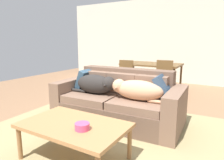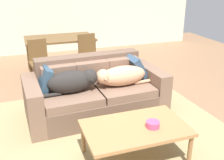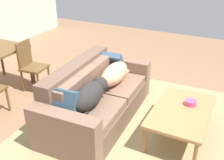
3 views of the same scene
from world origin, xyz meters
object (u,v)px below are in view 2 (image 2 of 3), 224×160
object	(u,v)px
dog_on_left_cushion	(73,81)
dog_on_right_cushion	(120,76)
dining_chair_near_left	(40,60)
throw_pillow_by_left_arm	(44,80)
coffee_table	(135,130)
dining_table	(60,41)
couch	(95,93)
dining_chair_near_right	(89,55)
throw_pillow_by_right_arm	(136,67)
bowl_on_coffee_table	(153,124)

from	to	relation	value
dog_on_left_cushion	dog_on_right_cushion	bearing A→B (deg)	-1.77
dog_on_left_cushion	dining_chair_near_left	bearing A→B (deg)	98.34
throw_pillow_by_left_arm	coffee_table	bearing A→B (deg)	-56.74
dog_on_right_cushion	throw_pillow_by_left_arm	distance (m)	1.11
dog_on_left_cushion	dining_table	distance (m)	2.25
couch	dog_on_right_cushion	distance (m)	0.48
couch	dining_chair_near_left	world-z (taller)	dining_chair_near_left
couch	dog_on_left_cushion	size ratio (longest dim) A/B	2.51
dog_on_left_cushion	dining_chair_near_right	size ratio (longest dim) A/B	0.93
dog_on_left_cushion	coffee_table	world-z (taller)	dog_on_left_cushion
throw_pillow_by_right_arm	dining_chair_near_right	xyz separation A→B (m)	(-0.43, 1.42, -0.14)
bowl_on_coffee_table	throw_pillow_by_left_arm	bearing A→B (deg)	126.87
coffee_table	couch	bearing A→B (deg)	95.39
dog_on_left_cushion	throw_pillow_by_right_arm	bearing A→B (deg)	9.89
dog_on_right_cushion	bowl_on_coffee_table	xyz separation A→B (m)	(-0.07, -1.21, -0.14)
coffee_table	bowl_on_coffee_table	xyz separation A→B (m)	(0.18, -0.08, 0.08)
bowl_on_coffee_table	dog_on_left_cushion	bearing A→B (deg)	118.25
couch	throw_pillow_by_left_arm	size ratio (longest dim) A/B	5.63
coffee_table	bowl_on_coffee_table	size ratio (longest dim) A/B	7.61
throw_pillow_by_right_arm	dining_table	distance (m)	2.20
dog_on_right_cushion	coffee_table	bearing A→B (deg)	-104.81
throw_pillow_by_right_arm	dining_chair_near_left	bearing A→B (deg)	134.01
throw_pillow_by_left_arm	throw_pillow_by_right_arm	size ratio (longest dim) A/B	0.93
dining_chair_near_right	dining_chair_near_left	bearing A→B (deg)	171.84
throw_pillow_by_left_arm	dining_chair_near_left	xyz separation A→B (m)	(0.06, 1.52, -0.14)
couch	throw_pillow_by_left_arm	bearing A→B (deg)	175.22
throw_pillow_by_right_arm	bowl_on_coffee_table	bearing A→B (deg)	-106.52
dog_on_left_cushion	dining_chair_near_left	xyz separation A→B (m)	(-0.33, 1.69, -0.14)
throw_pillow_by_left_arm	coffee_table	xyz separation A→B (m)	(0.85, -1.30, -0.23)
couch	coffee_table	size ratio (longest dim) A/B	1.80
coffee_table	bowl_on_coffee_table	bearing A→B (deg)	-22.93
coffee_table	throw_pillow_by_left_arm	bearing A→B (deg)	123.26
dining_chair_near_left	bowl_on_coffee_table	bearing A→B (deg)	-79.04
dining_chair_near_left	couch	bearing A→B (deg)	-74.06
dining_chair_near_left	dining_chair_near_right	bearing A→B (deg)	-9.38
coffee_table	dining_chair_near_left	size ratio (longest dim) A/B	1.36
coffee_table	dining_chair_near_right	xyz separation A→B (m)	(0.18, 2.79, 0.11)
dog_on_left_cushion	dining_table	xyz separation A→B (m)	(0.16, 2.24, 0.07)
couch	dining_chair_near_right	world-z (taller)	dining_chair_near_right
bowl_on_coffee_table	dining_table	world-z (taller)	dining_table
throw_pillow_by_left_arm	dining_chair_near_right	size ratio (longest dim) A/B	0.41
dog_on_left_cushion	dog_on_right_cushion	size ratio (longest dim) A/B	0.90
throw_pillow_by_left_arm	throw_pillow_by_right_arm	world-z (taller)	throw_pillow_by_right_arm
couch	dining_chair_near_right	bearing A→B (deg)	76.16
coffee_table	dining_chair_near_right	world-z (taller)	dining_chair_near_right
couch	dining_chair_near_right	size ratio (longest dim) A/B	2.33
couch	throw_pillow_by_right_arm	size ratio (longest dim) A/B	5.25
dog_on_left_cushion	dining_chair_near_left	size ratio (longest dim) A/B	0.98
throw_pillow_by_right_arm	bowl_on_coffee_table	world-z (taller)	throw_pillow_by_right_arm
throw_pillow_by_left_arm	coffee_table	world-z (taller)	throw_pillow_by_left_arm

